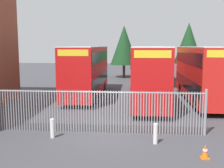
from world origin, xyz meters
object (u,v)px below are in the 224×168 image
(double_decker_bus_near_gate, at_px, (148,73))
(bollard_near_left, at_px, (52,128))
(double_decker_bus_behind_fence_left, at_px, (87,69))
(double_decker_bus_far_back, at_px, (158,62))
(bollard_center_front, at_px, (155,134))
(double_decker_bus_behind_fence_right, at_px, (202,72))
(traffic_cone_by_gate, at_px, (205,152))

(double_decker_bus_near_gate, xyz_separation_m, bollard_near_left, (-4.98, -8.65, -1.95))
(double_decker_bus_behind_fence_left, height_order, double_decker_bus_far_back, same)
(double_decker_bus_far_back, relative_size, bollard_center_front, 11.38)
(double_decker_bus_near_gate, height_order, bollard_near_left, double_decker_bus_near_gate)
(bollard_center_front, bearing_deg, double_decker_bus_far_back, 85.21)
(bollard_near_left, bearing_deg, double_decker_bus_behind_fence_left, 91.29)
(double_decker_bus_behind_fence_right, distance_m, bollard_near_left, 13.53)
(double_decker_bus_behind_fence_right, xyz_separation_m, double_decker_bus_far_back, (-2.44, 12.73, 0.00))
(double_decker_bus_behind_fence_left, xyz_separation_m, double_decker_bus_behind_fence_right, (9.56, -1.67, 0.00))
(double_decker_bus_far_back, height_order, bollard_center_front, double_decker_bus_far_back)
(bollard_near_left, distance_m, bollard_center_front, 4.97)
(double_decker_bus_behind_fence_left, height_order, bollard_near_left, double_decker_bus_behind_fence_left)
(bollard_center_front, bearing_deg, traffic_cone_by_gate, -39.66)
(double_decker_bus_behind_fence_left, xyz_separation_m, bollard_near_left, (0.26, -11.30, -1.95))
(double_decker_bus_behind_fence_right, bearing_deg, traffic_cone_by_gate, -102.15)
(double_decker_bus_near_gate, height_order, double_decker_bus_behind_fence_right, same)
(double_decker_bus_behind_fence_left, relative_size, double_decker_bus_far_back, 1.00)
(double_decker_bus_behind_fence_right, relative_size, double_decker_bus_far_back, 1.00)
(double_decker_bus_near_gate, distance_m, traffic_cone_by_gate, 10.96)
(double_decker_bus_far_back, bearing_deg, traffic_cone_by_gate, -90.12)
(traffic_cone_by_gate, bearing_deg, bollard_near_left, 164.05)
(double_decker_bus_behind_fence_right, bearing_deg, bollard_near_left, -134.01)
(bollard_near_left, bearing_deg, traffic_cone_by_gate, -15.95)
(double_decker_bus_behind_fence_right, height_order, bollard_near_left, double_decker_bus_behind_fence_right)
(bollard_center_front, bearing_deg, bollard_near_left, 175.30)
(double_decker_bus_behind_fence_right, distance_m, bollard_center_front, 11.11)
(bollard_center_front, xyz_separation_m, traffic_cone_by_gate, (1.86, -1.54, -0.19))
(double_decker_bus_behind_fence_left, xyz_separation_m, bollard_center_front, (5.21, -11.70, -1.95))
(traffic_cone_by_gate, bearing_deg, double_decker_bus_near_gate, 99.83)
(double_decker_bus_behind_fence_left, distance_m, bollard_center_front, 12.96)
(double_decker_bus_behind_fence_left, bearing_deg, double_decker_bus_far_back, 57.25)
(bollard_near_left, bearing_deg, double_decker_bus_far_back, 72.94)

